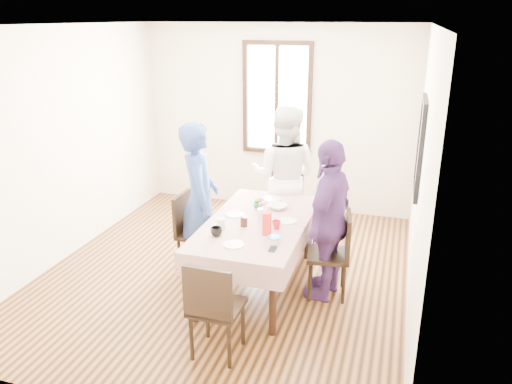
{
  "coord_description": "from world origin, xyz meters",
  "views": [
    {
      "loc": [
        1.81,
        -4.83,
        2.78
      ],
      "look_at": [
        0.43,
        -0.26,
        1.1
      ],
      "focal_mm": 35.22,
      "sensor_mm": 36.0,
      "label": 1
    }
  ],
  "objects_px": {
    "chair_near": "(217,306)",
    "person_right": "(328,220)",
    "person_left": "(199,200)",
    "chair_right": "(328,255)",
    "dining_table": "(257,255)",
    "chair_left": "(199,233)",
    "chair_far": "(284,209)",
    "person_far": "(284,177)"
  },
  "relations": [
    {
      "from": "chair_near",
      "to": "person_right",
      "type": "xyz_separation_m",
      "value": [
        0.72,
        1.25,
        0.38
      ]
    },
    {
      "from": "person_right",
      "to": "person_left",
      "type": "bearing_deg",
      "value": -83.06
    },
    {
      "from": "person_right",
      "to": "chair_right",
      "type": "bearing_deg",
      "value": 101.21
    },
    {
      "from": "dining_table",
      "to": "chair_left",
      "type": "relative_size",
      "value": 1.9
    },
    {
      "from": "dining_table",
      "to": "person_left",
      "type": "height_order",
      "value": "person_left"
    },
    {
      "from": "chair_far",
      "to": "dining_table",
      "type": "bearing_deg",
      "value": 87.32
    },
    {
      "from": "dining_table",
      "to": "person_left",
      "type": "distance_m",
      "value": 0.89
    },
    {
      "from": "dining_table",
      "to": "chair_near",
      "type": "relative_size",
      "value": 1.9
    },
    {
      "from": "chair_right",
      "to": "chair_far",
      "type": "bearing_deg",
      "value": 24.69
    },
    {
      "from": "chair_left",
      "to": "chair_right",
      "type": "distance_m",
      "value": 1.49
    },
    {
      "from": "chair_far",
      "to": "person_right",
      "type": "bearing_deg",
      "value": 119.82
    },
    {
      "from": "chair_far",
      "to": "person_right",
      "type": "relative_size",
      "value": 0.54
    },
    {
      "from": "chair_right",
      "to": "chair_far",
      "type": "xyz_separation_m",
      "value": [
        -0.74,
        1.14,
        0.0
      ]
    },
    {
      "from": "chair_right",
      "to": "chair_far",
      "type": "distance_m",
      "value": 1.36
    },
    {
      "from": "dining_table",
      "to": "person_far",
      "type": "height_order",
      "value": "person_far"
    },
    {
      "from": "dining_table",
      "to": "chair_right",
      "type": "distance_m",
      "value": 0.75
    },
    {
      "from": "dining_table",
      "to": "person_far",
      "type": "relative_size",
      "value": 0.97
    },
    {
      "from": "chair_near",
      "to": "chair_left",
      "type": "bearing_deg",
      "value": 119.99
    },
    {
      "from": "chair_far",
      "to": "chair_left",
      "type": "bearing_deg",
      "value": 51.43
    },
    {
      "from": "person_left",
      "to": "person_far",
      "type": "bearing_deg",
      "value": -59.66
    },
    {
      "from": "chair_right",
      "to": "person_left",
      "type": "height_order",
      "value": "person_left"
    },
    {
      "from": "person_left",
      "to": "chair_near",
      "type": "bearing_deg",
      "value": -175.78
    },
    {
      "from": "chair_near",
      "to": "person_far",
      "type": "xyz_separation_m",
      "value": [
        0.0,
        2.36,
        0.44
      ]
    },
    {
      "from": "chair_far",
      "to": "person_left",
      "type": "xyz_separation_m",
      "value": [
        -0.72,
        -1.03,
        0.41
      ]
    },
    {
      "from": "dining_table",
      "to": "person_far",
      "type": "xyz_separation_m",
      "value": [
        0.0,
        1.17,
        0.52
      ]
    },
    {
      "from": "chair_far",
      "to": "person_left",
      "type": "distance_m",
      "value": 1.32
    },
    {
      "from": "person_left",
      "to": "chair_left",
      "type": "bearing_deg",
      "value": 66.06
    },
    {
      "from": "chair_right",
      "to": "person_left",
      "type": "distance_m",
      "value": 1.53
    },
    {
      "from": "person_right",
      "to": "dining_table",
      "type": "bearing_deg",
      "value": -74.52
    },
    {
      "from": "chair_right",
      "to": "person_far",
      "type": "relative_size",
      "value": 0.51
    },
    {
      "from": "chair_left",
      "to": "person_left",
      "type": "height_order",
      "value": "person_left"
    },
    {
      "from": "dining_table",
      "to": "chair_left",
      "type": "bearing_deg",
      "value": 167.69
    },
    {
      "from": "chair_near",
      "to": "person_left",
      "type": "xyz_separation_m",
      "value": [
        -0.72,
        1.35,
        0.41
      ]
    },
    {
      "from": "dining_table",
      "to": "person_right",
      "type": "xyz_separation_m",
      "value": [
        0.72,
        0.05,
        0.46
      ]
    },
    {
      "from": "person_left",
      "to": "person_far",
      "type": "height_order",
      "value": "person_far"
    },
    {
      "from": "chair_far",
      "to": "person_far",
      "type": "bearing_deg",
      "value": 87.32
    },
    {
      "from": "chair_right",
      "to": "person_left",
      "type": "bearing_deg",
      "value": 77.27
    },
    {
      "from": "dining_table",
      "to": "person_right",
      "type": "relative_size",
      "value": 1.03
    },
    {
      "from": "chair_near",
      "to": "person_far",
      "type": "relative_size",
      "value": 0.51
    },
    {
      "from": "chair_far",
      "to": "chair_near",
      "type": "xyz_separation_m",
      "value": [
        0.0,
        -2.38,
        0.0
      ]
    },
    {
      "from": "chair_right",
      "to": "person_far",
      "type": "bearing_deg",
      "value": 25.2
    },
    {
      "from": "chair_near",
      "to": "person_left",
      "type": "bearing_deg",
      "value": 119.34
    }
  ]
}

